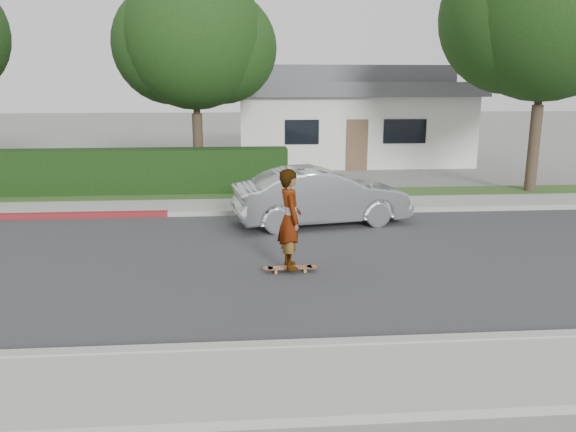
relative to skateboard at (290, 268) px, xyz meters
name	(u,v)px	position (x,y,z in m)	size (l,w,h in m)	color
ground	(92,264)	(-3.94, 0.80, -0.09)	(120.00, 120.00, 0.00)	slate
road	(92,264)	(-3.94, 0.80, -0.09)	(60.00, 8.00, 0.01)	#2D2D30
curb_near	(10,358)	(-3.94, -3.30, -0.02)	(60.00, 0.20, 0.15)	#9E9E99
curb_far	(131,214)	(-3.94, 4.90, -0.02)	(60.00, 0.20, 0.15)	#9E9E99
sidewalk_far	(137,208)	(-3.94, 5.80, -0.03)	(60.00, 1.60, 0.12)	gray
planting_strip	(146,197)	(-3.94, 7.40, -0.04)	(60.00, 1.60, 0.10)	#2D4C1E
hedge	(52,173)	(-6.94, 8.00, 0.66)	(15.00, 1.00, 1.50)	black
tree_center	(194,43)	(-2.46, 9.99, 4.81)	(5.66, 4.84, 7.44)	#33261C
tree_right	(543,15)	(8.54, 7.49, 5.53)	(6.32, 5.60, 8.56)	#33261C
house	(345,114)	(4.06, 16.80, 2.00)	(10.60, 8.60, 4.30)	beige
skateboard	(290,268)	(0.00, 0.00, 0.00)	(1.06, 0.25, 0.10)	#C68B36
skateboarder	(290,219)	(0.00, 0.00, 0.97)	(0.70, 0.46, 1.91)	white
car_silver	(321,196)	(1.11, 3.71, 0.64)	(1.55, 4.45, 1.47)	#AEB0B6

